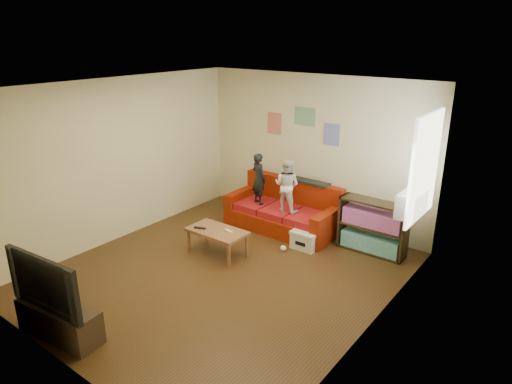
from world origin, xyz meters
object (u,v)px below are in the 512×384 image
Objects in this scene: bookshelf at (372,230)px; file_box at (305,239)px; child_b at (287,185)px; coffee_table at (217,233)px; sofa at (284,212)px; television at (53,280)px; tv_stand at (60,321)px; child_a at (259,179)px.

file_box is (-0.91, -0.53, -0.23)m from bookshelf.
coffee_table is at bearing 66.79° from child_b.
file_box is (0.59, -0.31, -0.74)m from child_b.
sofa is 2.15× the size of child_b.
coffee_table is 1.46m from file_box.
bookshelf is 2.49× the size of file_box.
child_b is 0.99m from file_box.
bookshelf is at bearing -178.22° from child_b.
file_box is at bearing -149.82° from bookshelf.
bookshelf is 0.93× the size of television.
tv_stand is at bearing -94.57° from sofa.
coffee_table reaches higher than file_box.
sofa reaches higher than coffee_table.
sofa is at bearing -139.44° from child_a.
child_b is 0.99× the size of coffee_table.
child_b is 4.10m from tv_stand.
sofa is 2.15× the size of child_a.
bookshelf is at bearing 57.70° from tv_stand.
child_b reaches higher than coffee_table.
sofa is at bearing -55.26° from child_b.
tv_stand is (-0.33, -4.18, -0.09)m from sofa.
child_a is at bearing -159.55° from sofa.
child_a reaches higher than tv_stand.
television is at bearing 111.80° from child_a.
child_b reaches higher than sofa.
sofa is 0.89m from file_box.
sofa is 0.63m from child_b.
bookshelf is 0.99× the size of tv_stand.
television is (-0.48, -4.01, -0.14)m from child_b.
child_b is 0.86× the size of tv_stand.
coffee_table is at bearing -133.72° from file_box.
child_a reaches higher than sofa.
tv_stand is at bearing -106.20° from file_box.
sofa is 1.66m from bookshelf.
television reaches higher than bookshelf.
child_a reaches higher than coffee_table.
child_b is 2.14× the size of file_box.
child_a is 1.44m from file_box.
sofa is 4.19m from tv_stand.
sofa reaches higher than file_box.
file_box is at bearing 68.59° from television.
child_a is 4.02m from television.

